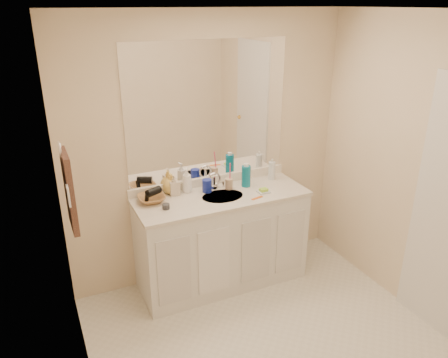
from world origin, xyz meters
TOP-DOWN VIEW (x-y plane):
  - floor at (0.00, 0.00)m, footprint 2.60×2.60m
  - ceiling at (0.00, 0.00)m, footprint 2.60×2.60m
  - wall_back at (0.00, 1.30)m, footprint 2.60×0.02m
  - wall_left at (-1.30, 0.00)m, footprint 0.02×2.60m
  - wall_right at (1.30, 0.00)m, footprint 0.02×2.60m
  - vanity_cabinet at (0.00, 1.02)m, footprint 1.50×0.55m
  - countertop at (0.00, 1.02)m, footprint 1.52×0.57m
  - backsplash at (0.00, 1.29)m, footprint 1.52×0.03m
  - sink_basin at (0.00, 1.00)m, footprint 0.37×0.37m
  - faucet at (0.00, 1.18)m, footprint 0.02×0.02m
  - mirror at (0.00, 1.29)m, footprint 1.48×0.01m
  - blue_mug at (-0.09, 1.15)m, footprint 0.10×0.10m
  - tan_cup at (0.12, 1.13)m, footprint 0.09×0.09m
  - toothbrush at (0.13, 1.13)m, footprint 0.02×0.04m
  - mouthwash_bottle at (0.29, 1.12)m, footprint 0.09×0.09m
  - clear_pump_bottle at (0.58, 1.16)m, footprint 0.08×0.08m
  - soap_dish at (0.36, 0.92)m, footprint 0.11×0.09m
  - green_soap at (0.36, 0.92)m, footprint 0.07×0.05m
  - orange_comb at (0.25, 0.84)m, footprint 0.12×0.05m
  - dark_jar at (-0.52, 0.97)m, footprint 0.06×0.06m
  - soap_bottle_white at (-0.25, 1.22)m, footprint 0.11×0.11m
  - soap_bottle_cream at (-0.37, 1.21)m, footprint 0.09×0.09m
  - soap_bottle_yellow at (-0.38, 1.25)m, footprint 0.15×0.15m
  - wicker_basket at (-0.59, 1.15)m, footprint 0.24×0.24m
  - hair_dryer at (-0.57, 1.15)m, footprint 0.15×0.11m
  - towel_ring at (-1.27, 0.77)m, footprint 0.01×0.11m
  - hand_towel at (-1.25, 0.77)m, footprint 0.04×0.32m
  - switch_plate at (-1.27, 0.57)m, footprint 0.01×0.08m

SIDE VIEW (x-z plane):
  - floor at x=0.00m, z-range 0.00..0.00m
  - vanity_cabinet at x=0.00m, z-range 0.00..0.85m
  - countertop at x=0.00m, z-range 0.85..0.88m
  - sink_basin at x=0.00m, z-range 0.86..0.88m
  - orange_comb at x=0.25m, z-range 0.88..0.88m
  - soap_dish at x=0.36m, z-range 0.88..0.89m
  - dark_jar at x=-0.52m, z-range 0.88..0.92m
  - green_soap at x=0.36m, z-range 0.89..0.92m
  - wicker_basket at x=-0.59m, z-range 0.88..0.94m
  - backsplash at x=0.00m, z-range 0.88..0.96m
  - tan_cup at x=0.12m, z-range 0.88..0.98m
  - faucet at x=0.00m, z-range 0.88..0.99m
  - blue_mug at x=-0.09m, z-range 0.88..0.99m
  - clear_pump_bottle at x=0.58m, z-range 0.88..1.05m
  - hair_dryer at x=-0.57m, z-range 0.94..1.00m
  - soap_bottle_yellow at x=-0.38m, z-range 0.88..1.06m
  - soap_bottle_cream at x=-0.37m, z-range 0.88..1.07m
  - mouthwash_bottle at x=0.29m, z-range 0.88..1.07m
  - soap_bottle_white at x=-0.25m, z-range 0.88..1.10m
  - toothbrush at x=0.13m, z-range 0.93..1.13m
  - wall_back at x=0.00m, z-range 0.00..2.40m
  - wall_left at x=-1.30m, z-range 0.00..2.40m
  - wall_right at x=1.30m, z-range 0.00..2.40m
  - hand_towel at x=-1.25m, z-range 0.98..1.52m
  - switch_plate at x=-1.27m, z-range 1.24..1.36m
  - towel_ring at x=-1.27m, z-range 1.49..1.61m
  - mirror at x=0.00m, z-range 0.96..2.16m
  - ceiling at x=0.00m, z-range 2.39..2.41m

